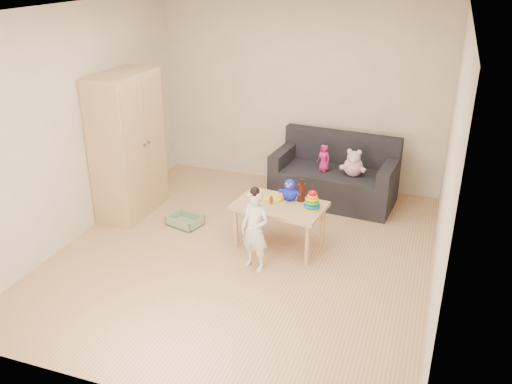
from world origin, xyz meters
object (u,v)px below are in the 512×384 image
at_px(toddler, 255,231).
at_px(sofa, 333,186).
at_px(play_table, 279,225).
at_px(wardrobe, 128,145).

bearing_deg(toddler, sofa, 95.06).
bearing_deg(sofa, play_table, -97.95).
xyz_separation_m(play_table, toddler, (-0.10, -0.55, 0.18)).
relative_size(wardrobe, toddler, 2.02).
bearing_deg(wardrobe, play_table, -7.20).
height_order(sofa, play_table, play_table).
distance_m(wardrobe, sofa, 2.72).
relative_size(wardrobe, play_table, 1.82).
distance_m(sofa, play_table, 1.43).
relative_size(sofa, play_table, 1.61).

